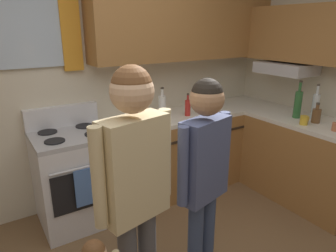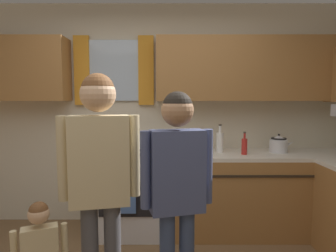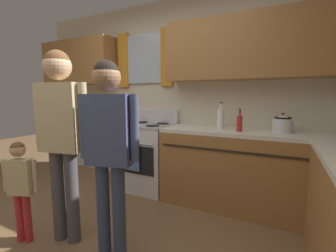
# 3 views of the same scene
# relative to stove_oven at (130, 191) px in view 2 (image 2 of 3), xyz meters

# --- Properties ---
(back_wall_unit) EXTENTS (4.60, 0.42, 2.60)m
(back_wall_unit) POSITION_rel_stove_oven_xyz_m (0.25, 0.27, 1.05)
(back_wall_unit) COLOR beige
(back_wall_unit) RESTS_ON ground
(kitchen_counter_run) EXTENTS (2.14, 1.83, 0.90)m
(kitchen_counter_run) POSITION_rel_stove_oven_xyz_m (1.71, -0.33, -0.02)
(kitchen_counter_run) COLOR #9E6B38
(kitchen_counter_run) RESTS_ON ground
(stove_oven) EXTENTS (0.69, 0.67, 1.10)m
(stove_oven) POSITION_rel_stove_oven_xyz_m (0.00, 0.00, 0.00)
(stove_oven) COLOR silver
(stove_oven) RESTS_ON ground
(bottle_sauce_red) EXTENTS (0.06, 0.06, 0.25)m
(bottle_sauce_red) POSITION_rel_stove_oven_xyz_m (1.24, -0.10, 0.53)
(bottle_sauce_red) COLOR red
(bottle_sauce_red) RESTS_ON kitchen_counter_run
(bottle_milk_white) EXTENTS (0.08, 0.08, 0.31)m
(bottle_milk_white) POSITION_rel_stove_oven_xyz_m (1.00, 0.04, 0.55)
(bottle_milk_white) COLOR white
(bottle_milk_white) RESTS_ON kitchen_counter_run
(stovetop_kettle) EXTENTS (0.27, 0.20, 0.21)m
(stovetop_kettle) POSITION_rel_stove_oven_xyz_m (1.66, 0.04, 0.53)
(stovetop_kettle) COLOR silver
(stovetop_kettle) RESTS_ON kitchen_counter_run
(adult_holding_child) EXTENTS (0.50, 0.23, 1.65)m
(adult_holding_child) POSITION_rel_stove_oven_xyz_m (-0.01, -1.34, 0.57)
(adult_holding_child) COLOR #4C4C51
(adult_holding_child) RESTS_ON ground
(adult_in_plaid) EXTENTS (0.47, 0.23, 1.54)m
(adult_in_plaid) POSITION_rel_stove_oven_xyz_m (0.48, -1.32, 0.50)
(adult_in_plaid) COLOR #38476B
(adult_in_plaid) RESTS_ON ground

